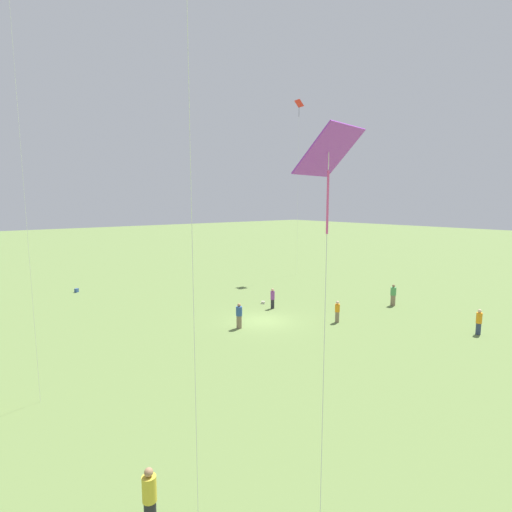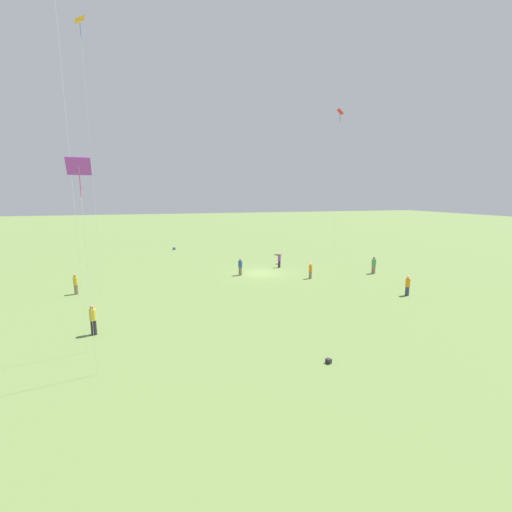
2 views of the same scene
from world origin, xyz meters
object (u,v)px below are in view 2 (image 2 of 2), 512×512
kite_1 (79,174)px  person_5 (279,260)px  kite_3 (340,120)px  person_2 (240,267)px  kite_0 (82,43)px  picnic_bag_1 (329,361)px  person_4 (374,265)px  person_3 (310,271)px  person_0 (93,320)px  person_6 (408,286)px  picnic_bag_2 (277,264)px  picnic_bag_0 (174,249)px  person_1 (76,284)px

kite_1 → person_5: bearing=-92.1°
person_5 → kite_3: 24.52m
person_2 → person_5: person_2 is taller
kite_0 → picnic_bag_1: (-17.00, -12.80, -19.70)m
person_2 → person_4: (-3.29, -13.93, 0.02)m
person_3 → kite_1: size_ratio=0.16×
person_0 → person_2: size_ratio=1.04×
person_4 → person_5: size_ratio=1.07×
person_6 → picnic_bag_1: bearing=75.4°
person_2 → kite_3: kite_3 is taller
person_2 → kite_0: (-2.81, 13.08, 18.94)m
person_0 → picnic_bag_2: bearing=32.6°
person_6 → picnic_bag_2: bearing=-28.9°
person_6 → picnic_bag_0: (30.15, 17.52, -0.67)m
person_0 → picnic_bag_1: size_ratio=5.66×
person_3 → picnic_bag_1: size_ratio=4.90×
person_5 → person_6: person_6 is taller
kite_3 → picnic_bag_2: bearing=174.6°
person_5 → kite_3: bearing=-158.3°
person_6 → kite_1: bearing=55.4°
person_5 → kite_3: size_ratio=0.08×
person_2 → person_0: bearing=-149.5°
person_1 → person_5: size_ratio=1.02×
person_0 → person_3: bearing=15.6°
person_0 → kite_0: bearing=84.4°
kite_1 → picnic_bag_2: bearing=-90.5°
kite_1 → person_6: bearing=-126.7°
person_6 → kite_0: kite_0 is taller
picnic_bag_2 → kite_1: bearing=142.2°
person_1 → person_5: 21.03m
person_3 → picnic_bag_1: 17.73m
person_0 → person_2: (12.57, -12.23, -0.05)m
person_2 → picnic_bag_2: 7.08m
person_4 → kite_3: bearing=-73.3°
kite_0 → person_6: bearing=106.1°
picnic_bag_0 → kite_0: bearing=161.5°
person_2 → picnic_bag_0: (19.04, 5.79, -0.69)m
person_3 → person_5: person_5 is taller
kite_0 → kite_1: bearing=41.3°
kite_3 → picnic_bag_0: bearing=125.4°
person_5 → kite_1: (-20.18, 16.59, 8.42)m
person_1 → person_6: person_1 is taller
picnic_bag_0 → person_4: bearing=-138.6°
person_3 → picnic_bag_1: (-16.39, 6.72, -0.69)m
person_1 → kite_1: kite_1 is taller
person_1 → picnic_bag_0: 23.77m
person_2 → person_3: (-3.43, -6.45, -0.07)m
person_3 → picnic_bag_0: 25.59m
person_0 → person_1: 10.16m
person_1 → person_3: bearing=147.3°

